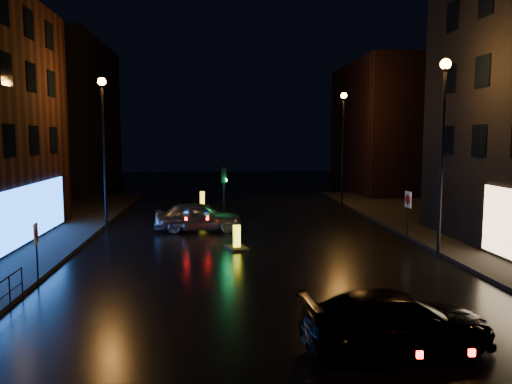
{
  "coord_description": "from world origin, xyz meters",
  "views": [
    {
      "loc": [
        -1.85,
        -14.26,
        5.16
      ],
      "look_at": [
        0.02,
        6.94,
        2.8
      ],
      "focal_mm": 35.0,
      "sensor_mm": 36.0,
      "label": 1
    }
  ],
  "objects_px": {
    "road_sign_right": "(408,204)",
    "road_sign_left": "(36,239)",
    "bollard_near": "(237,244)",
    "bollard_far": "(202,204)",
    "dark_sedan": "(397,320)",
    "traffic_signal": "(224,218)",
    "silver_hatchback": "(198,216)"
  },
  "relations": [
    {
      "from": "road_sign_right",
      "to": "road_sign_left",
      "type": "bearing_deg",
      "value": 16.47
    },
    {
      "from": "bollard_near",
      "to": "bollard_far",
      "type": "xyz_separation_m",
      "value": [
        -1.83,
        13.65,
        0.02
      ]
    },
    {
      "from": "dark_sedan",
      "to": "road_sign_right",
      "type": "height_order",
      "value": "road_sign_right"
    },
    {
      "from": "bollard_far",
      "to": "road_sign_right",
      "type": "height_order",
      "value": "road_sign_right"
    },
    {
      "from": "road_sign_left",
      "to": "road_sign_right",
      "type": "height_order",
      "value": "road_sign_right"
    },
    {
      "from": "traffic_signal",
      "to": "silver_hatchback",
      "type": "relative_size",
      "value": 0.73
    },
    {
      "from": "bollard_far",
      "to": "traffic_signal",
      "type": "bearing_deg",
      "value": -75.23
    },
    {
      "from": "dark_sedan",
      "to": "bollard_near",
      "type": "height_order",
      "value": "dark_sedan"
    },
    {
      "from": "dark_sedan",
      "to": "bollard_near",
      "type": "distance_m",
      "value": 11.66
    },
    {
      "from": "traffic_signal",
      "to": "bollard_far",
      "type": "bearing_deg",
      "value": 99.82
    },
    {
      "from": "traffic_signal",
      "to": "road_sign_left",
      "type": "distance_m",
      "value": 12.8
    },
    {
      "from": "silver_hatchback",
      "to": "bollard_near",
      "type": "distance_m",
      "value": 5.07
    },
    {
      "from": "silver_hatchback",
      "to": "bollard_far",
      "type": "distance_m",
      "value": 8.99
    },
    {
      "from": "traffic_signal",
      "to": "silver_hatchback",
      "type": "height_order",
      "value": "traffic_signal"
    },
    {
      "from": "silver_hatchback",
      "to": "bollard_near",
      "type": "relative_size",
      "value": 3.23
    },
    {
      "from": "dark_sedan",
      "to": "road_sign_right",
      "type": "xyz_separation_m",
      "value": [
        5.27,
        12.52,
        1.14
      ]
    },
    {
      "from": "traffic_signal",
      "to": "silver_hatchback",
      "type": "bearing_deg",
      "value": -145.21
    },
    {
      "from": "dark_sedan",
      "to": "bollard_far",
      "type": "relative_size",
      "value": 3.32
    },
    {
      "from": "traffic_signal",
      "to": "bollard_near",
      "type": "distance_m",
      "value": 5.7
    },
    {
      "from": "dark_sedan",
      "to": "road_sign_right",
      "type": "relative_size",
      "value": 1.95
    },
    {
      "from": "traffic_signal",
      "to": "bollard_far",
      "type": "height_order",
      "value": "traffic_signal"
    },
    {
      "from": "road_sign_left",
      "to": "road_sign_right",
      "type": "distance_m",
      "value": 17.09
    },
    {
      "from": "dark_sedan",
      "to": "silver_hatchback",
      "type": "bearing_deg",
      "value": 13.16
    },
    {
      "from": "silver_hatchback",
      "to": "bollard_near",
      "type": "bearing_deg",
      "value": -159.45
    },
    {
      "from": "traffic_signal",
      "to": "dark_sedan",
      "type": "xyz_separation_m",
      "value": [
        3.83,
        -16.83,
        0.19
      ]
    },
    {
      "from": "traffic_signal",
      "to": "road_sign_right",
      "type": "height_order",
      "value": "traffic_signal"
    },
    {
      "from": "traffic_signal",
      "to": "road_sign_left",
      "type": "relative_size",
      "value": 1.56
    },
    {
      "from": "bollard_far",
      "to": "dark_sedan",
      "type": "bearing_deg",
      "value": -73.19
    },
    {
      "from": "silver_hatchback",
      "to": "road_sign_left",
      "type": "distance_m",
      "value": 11.19
    },
    {
      "from": "traffic_signal",
      "to": "road_sign_right",
      "type": "distance_m",
      "value": 10.15
    },
    {
      "from": "bollard_near",
      "to": "bollard_far",
      "type": "distance_m",
      "value": 13.78
    },
    {
      "from": "traffic_signal",
      "to": "bollard_far",
      "type": "xyz_separation_m",
      "value": [
        -1.38,
        7.98,
        -0.24
      ]
    }
  ]
}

